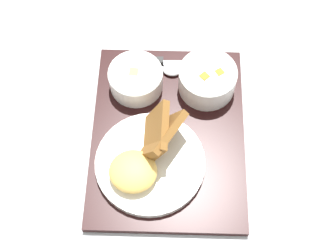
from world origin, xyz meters
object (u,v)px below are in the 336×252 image
at_px(bowl_soup, 136,78).
at_px(plate_main, 148,158).
at_px(spoon, 160,68).
at_px(knife, 152,62).
at_px(bowl_salad, 207,79).

xyz_separation_m(bowl_soup, plate_main, (0.18, 0.03, -0.01)).
distance_m(plate_main, spoon, 0.22).
bearing_deg(knife, bowl_salad, -27.55).
relative_size(bowl_soup, knife, 0.60).
xyz_separation_m(bowl_soup, spoon, (-0.04, 0.05, -0.02)).
relative_size(plate_main, knife, 1.14).
bearing_deg(bowl_salad, plate_main, -34.42).
bearing_deg(knife, bowl_soup, -119.64).
bearing_deg(spoon, bowl_salad, -15.98).
bearing_deg(plate_main, bowl_soup, -170.77).
bearing_deg(knife, plate_main, -90.74).
height_order(bowl_salad, bowl_soup, bowl_salad).
xyz_separation_m(bowl_salad, bowl_soup, (-0.00, -0.15, -0.00)).
bearing_deg(spoon, plate_main, -87.71).
height_order(bowl_salad, knife, bowl_salad).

